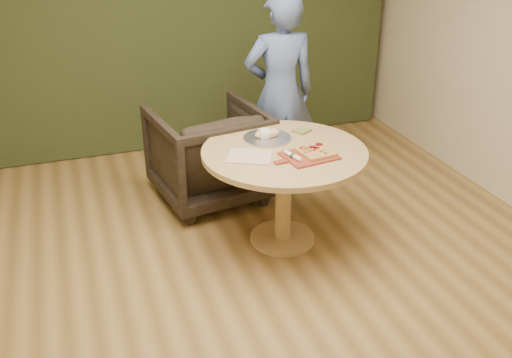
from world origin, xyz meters
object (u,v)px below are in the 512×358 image
at_px(pizza_paddle, 308,156).
at_px(armchair, 208,149).
at_px(serving_tray, 267,138).
at_px(pedestal_table, 284,168).
at_px(bread_roll, 266,134).
at_px(flatbread_pizza, 316,152).
at_px(person_standing, 280,93).
at_px(cutlery_roll, 293,156).

height_order(pizza_paddle, armchair, armchair).
bearing_deg(armchair, serving_tray, 106.03).
distance_m(pedestal_table, bread_roll, 0.30).
height_order(flatbread_pizza, person_standing, person_standing).
height_order(bread_roll, armchair, armchair).
relative_size(flatbread_pizza, armchair, 0.28).
bearing_deg(pedestal_table, armchair, 111.52).
distance_m(pizza_paddle, armchair, 1.17).
height_order(cutlery_roll, person_standing, person_standing).
relative_size(pedestal_table, flatbread_pizza, 4.77).
bearing_deg(serving_tray, flatbread_pizza, -61.08).
xyz_separation_m(pizza_paddle, serving_tray, (-0.15, 0.40, -0.00)).
height_order(cutlery_roll, armchair, armchair).
distance_m(serving_tray, armchair, 0.76).
height_order(bread_roll, person_standing, person_standing).
height_order(pizza_paddle, flatbread_pizza, flatbread_pizza).
xyz_separation_m(pedestal_table, person_standing, (0.32, 0.92, 0.25)).
relative_size(serving_tray, person_standing, 0.21).
height_order(flatbread_pizza, serving_tray, flatbread_pizza).
distance_m(flatbread_pizza, person_standing, 1.09).
height_order(armchair, person_standing, person_standing).
distance_m(pizza_paddle, serving_tray, 0.43).
relative_size(pedestal_table, serving_tray, 3.32).
bearing_deg(flatbread_pizza, cutlery_roll, -174.60).
bearing_deg(serving_tray, armchair, 114.82).
bearing_deg(serving_tray, pedestal_table, -78.48).
distance_m(cutlery_roll, bread_roll, 0.41).
distance_m(cutlery_roll, serving_tray, 0.41).
relative_size(pizza_paddle, bread_roll, 2.40).
bearing_deg(cutlery_roll, armchair, 91.13).
bearing_deg(serving_tray, pizza_paddle, -69.20).
relative_size(flatbread_pizza, cutlery_roll, 1.26).
bearing_deg(armchair, flatbread_pizza, 107.62).
height_order(pedestal_table, flatbread_pizza, flatbread_pizza).
bearing_deg(bread_roll, serving_tray, -0.00).
bearing_deg(pedestal_table, person_standing, 70.68).
xyz_separation_m(pizza_paddle, cutlery_roll, (-0.11, -0.01, 0.02)).
relative_size(cutlery_roll, person_standing, 0.11).
distance_m(pizza_paddle, flatbread_pizza, 0.07).
bearing_deg(pizza_paddle, pedestal_table, 113.57).
xyz_separation_m(pedestal_table, flatbread_pizza, (0.17, -0.16, 0.17)).
bearing_deg(flatbread_pizza, bread_roll, 119.91).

